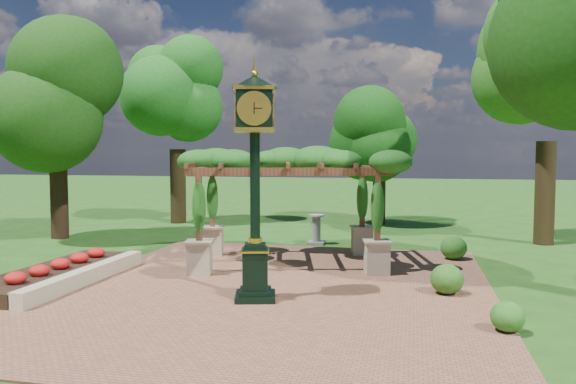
# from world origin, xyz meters

# --- Properties ---
(ground) EXTENTS (120.00, 120.00, 0.00)m
(ground) POSITION_xyz_m (0.00, 0.00, 0.00)
(ground) COLOR #1E4714
(ground) RESTS_ON ground
(brick_plaza) EXTENTS (10.00, 12.00, 0.04)m
(brick_plaza) POSITION_xyz_m (0.00, 1.00, 0.02)
(brick_plaza) COLOR brown
(brick_plaza) RESTS_ON ground
(border_wall) EXTENTS (0.35, 5.00, 0.40)m
(border_wall) POSITION_xyz_m (-4.60, 0.50, 0.20)
(border_wall) COLOR #C6B793
(border_wall) RESTS_ON ground
(flower_bed) EXTENTS (1.50, 5.00, 0.36)m
(flower_bed) POSITION_xyz_m (-5.50, 0.50, 0.18)
(flower_bed) COLOR red
(flower_bed) RESTS_ON ground
(pedestal_clock) EXTENTS (1.18, 1.18, 4.91)m
(pedestal_clock) POSITION_xyz_m (-0.15, -0.07, 2.93)
(pedestal_clock) COLOR black
(pedestal_clock) RESTS_ON brick_plaza
(pergola) EXTENTS (6.02, 4.50, 3.40)m
(pergola) POSITION_xyz_m (-0.33, 3.96, 2.79)
(pergola) COLOR tan
(pergola) RESTS_ON brick_plaza
(sundial) EXTENTS (0.58, 0.58, 1.05)m
(sundial) POSITION_xyz_m (-0.14, 7.68, 0.46)
(sundial) COLOR gray
(sundial) RESTS_ON ground
(shrub_front) EXTENTS (0.70, 0.70, 0.54)m
(shrub_front) POSITION_xyz_m (4.82, -1.22, 0.31)
(shrub_front) COLOR #27631C
(shrub_front) RESTS_ON brick_plaza
(shrub_mid) EXTENTS (0.99, 0.99, 0.67)m
(shrub_mid) POSITION_xyz_m (3.93, 1.32, 0.38)
(shrub_mid) COLOR #285919
(shrub_mid) RESTS_ON brick_plaza
(shrub_back) EXTENTS (0.83, 0.83, 0.69)m
(shrub_back) POSITION_xyz_m (4.36, 5.63, 0.39)
(shrub_back) COLOR #255B1A
(shrub_back) RESTS_ON brick_plaza
(tree_west_near) EXTENTS (4.00, 4.00, 8.20)m
(tree_west_near) POSITION_xyz_m (-9.79, 6.97, 5.63)
(tree_west_near) COLOR black
(tree_west_near) RESTS_ON ground
(tree_west_far) EXTENTS (3.63, 3.63, 8.71)m
(tree_west_far) POSITION_xyz_m (-7.35, 12.30, 5.94)
(tree_west_far) COLOR black
(tree_west_far) RESTS_ON ground
(tree_north) EXTENTS (3.24, 3.24, 6.19)m
(tree_north) POSITION_xyz_m (1.67, 13.81, 4.23)
(tree_north) COLOR black
(tree_north) RESTS_ON ground
(tree_east_far) EXTENTS (4.36, 4.36, 9.32)m
(tree_east_far) POSITION_xyz_m (7.66, 9.43, 6.40)
(tree_east_far) COLOR #332413
(tree_east_far) RESTS_ON ground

